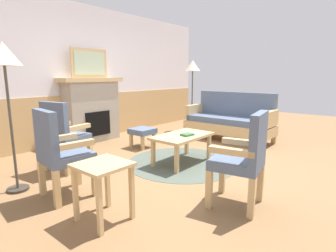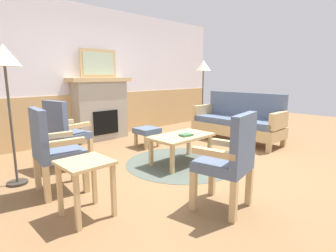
{
  "view_description": "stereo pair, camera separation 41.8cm",
  "coord_description": "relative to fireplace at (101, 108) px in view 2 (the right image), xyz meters",
  "views": [
    {
      "loc": [
        -3.16,
        -2.28,
        1.33
      ],
      "look_at": [
        0.0,
        0.35,
        0.55
      ],
      "focal_mm": 28.73,
      "sensor_mm": 36.0,
      "label": 1
    },
    {
      "loc": [
        -2.88,
        -2.58,
        1.33
      ],
      "look_at": [
        0.0,
        0.35,
        0.55
      ],
      "focal_mm": 28.73,
      "sensor_mm": 36.0,
      "label": 2
    }
  ],
  "objects": [
    {
      "name": "ground_plane",
      "position": [
        0.0,
        -2.35,
        -0.65
      ],
      "size": [
        14.0,
        14.0,
        0.0
      ],
      "primitive_type": "plane",
      "color": "olive"
    },
    {
      "name": "book_on_table",
      "position": [
        0.04,
        -2.34,
        -0.2
      ],
      "size": [
        0.19,
        0.16,
        0.03
      ],
      "primitive_type": "cube",
      "rotation": [
        0.0,
        0.0,
        -0.11
      ],
      "color": "#33663D",
      "rests_on": "coffee_table"
    },
    {
      "name": "armchair_by_window_left",
      "position": [
        -1.77,
        -1.95,
        -0.11
      ],
      "size": [
        0.53,
        0.53,
        0.98
      ],
      "color": "tan",
      "rests_on": "ground_plane"
    },
    {
      "name": "armchair_near_fireplace",
      "position": [
        -1.28,
        -1.16,
        -0.11
      ],
      "size": [
        0.56,
        0.56,
        0.98
      ],
      "color": "tan",
      "rests_on": "ground_plane"
    },
    {
      "name": "footstool",
      "position": [
        0.29,
        -1.13,
        -0.37
      ],
      "size": [
        0.4,
        0.4,
        0.36
      ],
      "color": "tan",
      "rests_on": "ground_plane"
    },
    {
      "name": "floor_lamp_by_chairs",
      "position": [
        -2.01,
        -1.38,
        0.8
      ],
      "size": [
        0.36,
        0.36,
        1.68
      ],
      "color": "#332D28",
      "rests_on": "ground_plane"
    },
    {
      "name": "framed_picture",
      "position": [
        0.0,
        0.0,
        0.91
      ],
      "size": [
        0.8,
        0.04,
        0.56
      ],
      "color": "tan",
      "rests_on": "fireplace"
    },
    {
      "name": "fireplace",
      "position": [
        0.0,
        0.0,
        0.0
      ],
      "size": [
        1.3,
        0.44,
        1.28
      ],
      "color": "#A39989",
      "rests_on": "ground_plane"
    },
    {
      "name": "side_table",
      "position": [
        -1.76,
        -2.7,
        -0.22
      ],
      "size": [
        0.44,
        0.44,
        0.55
      ],
      "color": "tan",
      "rests_on": "ground_plane"
    },
    {
      "name": "round_rug",
      "position": [
        0.04,
        -2.25,
        -0.65
      ],
      "size": [
        1.7,
        1.7,
        0.01
      ],
      "primitive_type": "cylinder",
      "color": "#4C564C",
      "rests_on": "ground_plane"
    },
    {
      "name": "couch",
      "position": [
        1.9,
        -2.09,
        -0.26
      ],
      "size": [
        0.7,
        1.8,
        0.98
      ],
      "color": "tan",
      "rests_on": "ground_plane"
    },
    {
      "name": "armchair_front_left",
      "position": [
        -0.69,
        -3.56,
        -0.11
      ],
      "size": [
        0.56,
        0.56,
        0.98
      ],
      "color": "tan",
      "rests_on": "ground_plane"
    },
    {
      "name": "coffee_table",
      "position": [
        0.04,
        -2.25,
        -0.27
      ],
      "size": [
        0.96,
        0.56,
        0.44
      ],
      "color": "tan",
      "rests_on": "ground_plane"
    },
    {
      "name": "floor_lamp_by_couch",
      "position": [
        2.27,
        -0.88,
        0.8
      ],
      "size": [
        0.36,
        0.36,
        1.68
      ],
      "color": "#332D28",
      "rests_on": "ground_plane"
    },
    {
      "name": "wall_back",
      "position": [
        0.0,
        0.25,
        0.66
      ],
      "size": [
        7.2,
        0.14,
        2.7
      ],
      "color": "white",
      "rests_on": "ground_plane"
    }
  ]
}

